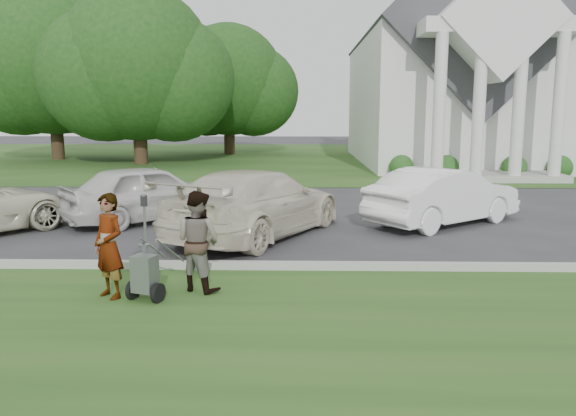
{
  "coord_description": "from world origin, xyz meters",
  "views": [
    {
      "loc": [
        0.99,
        -9.4,
        2.84
      ],
      "look_at": [
        0.78,
        0.0,
        1.25
      ],
      "focal_mm": 35.0,
      "sensor_mm": 36.0,
      "label": 1
    }
  ],
  "objects_px": {
    "tree_far": "(52,65)",
    "car_b": "(149,193)",
    "tree_left": "(137,71)",
    "tree_back": "(228,85)",
    "parking_meter_near": "(145,225)",
    "car_c": "(257,203)",
    "church": "(444,57)",
    "person_left": "(109,247)",
    "person_right": "(198,242)",
    "striping_cart": "(145,275)",
    "car_d": "(444,196)"
  },
  "relations": [
    {
      "from": "tree_far",
      "to": "car_b",
      "type": "bearing_deg",
      "value": -60.98
    },
    {
      "from": "car_b",
      "to": "tree_left",
      "type": "bearing_deg",
      "value": -23.51
    },
    {
      "from": "tree_back",
      "to": "parking_meter_near",
      "type": "xyz_separation_m",
      "value": [
        2.28,
        -29.83,
        -3.81
      ]
    },
    {
      "from": "tree_left",
      "to": "car_c",
      "type": "distance_m",
      "value": 20.69
    },
    {
      "from": "tree_back",
      "to": "tree_far",
      "type": "bearing_deg",
      "value": -153.44
    },
    {
      "from": "church",
      "to": "tree_far",
      "type": "distance_m",
      "value": 23.09
    },
    {
      "from": "person_left",
      "to": "person_right",
      "type": "relative_size",
      "value": 1.01
    },
    {
      "from": "striping_cart",
      "to": "parking_meter_near",
      "type": "xyz_separation_m",
      "value": [
        -0.37,
        1.38,
        0.5
      ]
    },
    {
      "from": "church",
      "to": "parking_meter_near",
      "type": "relative_size",
      "value": 16.64
    },
    {
      "from": "tree_left",
      "to": "tree_back",
      "type": "relative_size",
      "value": 1.11
    },
    {
      "from": "tree_far",
      "to": "car_c",
      "type": "height_order",
      "value": "tree_far"
    },
    {
      "from": "striping_cart",
      "to": "parking_meter_near",
      "type": "distance_m",
      "value": 1.51
    },
    {
      "from": "tree_far",
      "to": "striping_cart",
      "type": "bearing_deg",
      "value": -64.25
    },
    {
      "from": "church",
      "to": "person_left",
      "type": "relative_size",
      "value": 14.79
    },
    {
      "from": "parking_meter_near",
      "to": "car_b",
      "type": "distance_m",
      "value": 5.2
    },
    {
      "from": "tree_far",
      "to": "person_left",
      "type": "distance_m",
      "value": 29.14
    },
    {
      "from": "car_b",
      "to": "car_d",
      "type": "relative_size",
      "value": 1.0
    },
    {
      "from": "car_d",
      "to": "striping_cart",
      "type": "bearing_deg",
      "value": 98.21
    },
    {
      "from": "striping_cart",
      "to": "car_d",
      "type": "distance_m",
      "value": 8.61
    },
    {
      "from": "tree_back",
      "to": "person_left",
      "type": "xyz_separation_m",
      "value": [
        2.06,
        -31.07,
        -3.91
      ]
    },
    {
      "from": "person_right",
      "to": "car_b",
      "type": "height_order",
      "value": "person_right"
    },
    {
      "from": "church",
      "to": "car_b",
      "type": "bearing_deg",
      "value": -123.87
    },
    {
      "from": "striping_cart",
      "to": "car_d",
      "type": "xyz_separation_m",
      "value": [
        6.03,
        6.13,
        0.32
      ]
    },
    {
      "from": "church",
      "to": "person_right",
      "type": "relative_size",
      "value": 14.89
    },
    {
      "from": "striping_cart",
      "to": "person_right",
      "type": "relative_size",
      "value": 0.69
    },
    {
      "from": "tree_left",
      "to": "striping_cart",
      "type": "distance_m",
      "value": 24.59
    },
    {
      "from": "tree_left",
      "to": "car_d",
      "type": "height_order",
      "value": "tree_left"
    },
    {
      "from": "parking_meter_near",
      "to": "car_c",
      "type": "xyz_separation_m",
      "value": [
        1.7,
        3.25,
        -0.13
      ]
    },
    {
      "from": "tree_far",
      "to": "striping_cart",
      "type": "height_order",
      "value": "tree_far"
    },
    {
      "from": "person_right",
      "to": "parking_meter_near",
      "type": "xyz_separation_m",
      "value": [
        -1.08,
        0.84,
        0.1
      ]
    },
    {
      "from": "tree_back",
      "to": "striping_cart",
      "type": "xyz_separation_m",
      "value": [
        2.64,
        -31.21,
        -4.31
      ]
    },
    {
      "from": "church",
      "to": "person_left",
      "type": "distance_m",
      "value": 27.05
    },
    {
      "from": "person_left",
      "to": "tree_back",
      "type": "bearing_deg",
      "value": 130.03
    },
    {
      "from": "striping_cart",
      "to": "car_b",
      "type": "height_order",
      "value": "car_b"
    },
    {
      "from": "tree_left",
      "to": "person_left",
      "type": "relative_size",
      "value": 6.52
    },
    {
      "from": "church",
      "to": "car_c",
      "type": "bearing_deg",
      "value": -114.61
    },
    {
      "from": "tree_far",
      "to": "person_right",
      "type": "xyz_separation_m",
      "value": [
        13.36,
        -25.67,
        -4.88
      ]
    },
    {
      "from": "person_right",
      "to": "car_d",
      "type": "xyz_separation_m",
      "value": [
        5.32,
        5.59,
        -0.07
      ]
    },
    {
      "from": "tree_far",
      "to": "person_right",
      "type": "distance_m",
      "value": 29.35
    },
    {
      "from": "striping_cart",
      "to": "person_right",
      "type": "bearing_deg",
      "value": 56.96
    },
    {
      "from": "tree_back",
      "to": "car_d",
      "type": "xyz_separation_m",
      "value": [
        8.68,
        -25.08,
        -3.99
      ]
    },
    {
      "from": "person_left",
      "to": "parking_meter_near",
      "type": "distance_m",
      "value": 1.26
    },
    {
      "from": "tree_back",
      "to": "car_b",
      "type": "xyz_separation_m",
      "value": [
        0.98,
        -24.8,
        -3.97
      ]
    },
    {
      "from": "person_left",
      "to": "parking_meter_near",
      "type": "relative_size",
      "value": 1.13
    },
    {
      "from": "tree_far",
      "to": "tree_back",
      "type": "xyz_separation_m",
      "value": [
        10.0,
        5.0,
        -0.97
      ]
    },
    {
      "from": "person_left",
      "to": "tree_left",
      "type": "bearing_deg",
      "value": 140.96
    },
    {
      "from": "person_right",
      "to": "parking_meter_near",
      "type": "height_order",
      "value": "person_right"
    },
    {
      "from": "person_right",
      "to": "tree_left",
      "type": "bearing_deg",
      "value": -43.9
    },
    {
      "from": "car_c",
      "to": "car_d",
      "type": "bearing_deg",
      "value": -135.23
    },
    {
      "from": "parking_meter_near",
      "to": "car_d",
      "type": "bearing_deg",
      "value": 36.61
    }
  ]
}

